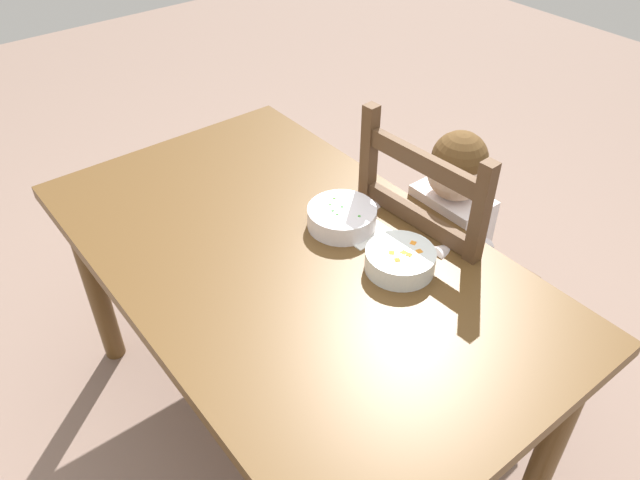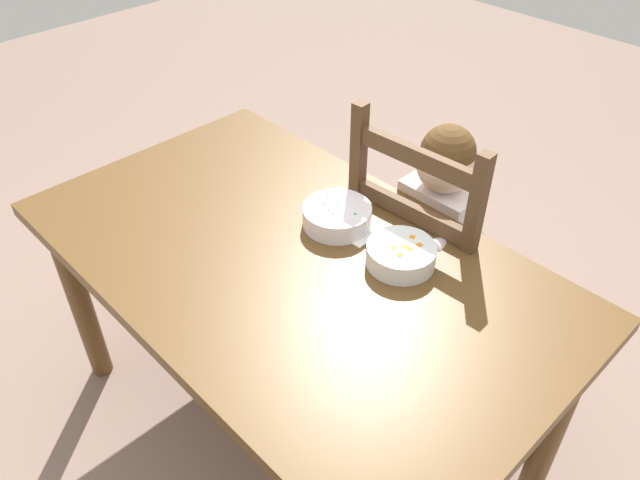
{
  "view_description": "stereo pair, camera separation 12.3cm",
  "coord_description": "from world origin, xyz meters",
  "views": [
    {
      "loc": [
        1.01,
        -0.7,
        1.76
      ],
      "look_at": [
        0.05,
        0.05,
        0.78
      ],
      "focal_mm": 34.76,
      "sensor_mm": 36.0,
      "label": 1
    },
    {
      "loc": [
        0.93,
        -0.79,
        1.76
      ],
      "look_at": [
        0.05,
        0.05,
        0.78
      ],
      "focal_mm": 34.76,
      "sensor_mm": 36.0,
      "label": 2
    }
  ],
  "objects": [
    {
      "name": "ground_plane",
      "position": [
        0.0,
        0.0,
        0.0
      ],
      "size": [
        8.0,
        8.0,
        0.0
      ],
      "primitive_type": "plane",
      "color": "#846A5D"
    },
    {
      "name": "child_figure",
      "position": [
        0.1,
        0.47,
        0.63
      ],
      "size": [
        0.32,
        0.31,
        0.95
      ],
      "color": "white",
      "rests_on": "ground"
    },
    {
      "name": "paper_napkin",
      "position": [
        0.03,
        0.21,
        0.73
      ],
      "size": [
        0.14,
        0.13,
        0.0
      ],
      "primitive_type": "cube",
      "rotation": [
        0.0,
        0.0,
        0.04
      ],
      "color": "white",
      "rests_on": "dining_table"
    },
    {
      "name": "bowl_of_carrots",
      "position": [
        0.21,
        0.18,
        0.75
      ],
      "size": [
        0.18,
        0.18,
        0.06
      ],
      "color": "white",
      "rests_on": "dining_table"
    },
    {
      "name": "bowl_of_peas",
      "position": [
        -0.01,
        0.18,
        0.76
      ],
      "size": [
        0.19,
        0.19,
        0.06
      ],
      "color": "white",
      "rests_on": "dining_table"
    },
    {
      "name": "dining_chair",
      "position": [
        0.1,
        0.47,
        0.47
      ],
      "size": [
        0.44,
        0.44,
        1.01
      ],
      "color": "#503621",
      "rests_on": "ground"
    },
    {
      "name": "spoon",
      "position": [
        0.14,
        0.19,
        0.73
      ],
      "size": [
        0.13,
        0.08,
        0.01
      ],
      "color": "silver",
      "rests_on": "dining_table"
    },
    {
      "name": "dining_table",
      "position": [
        0.0,
        0.0,
        0.63
      ],
      "size": [
        1.45,
        0.86,
        0.73
      ],
      "color": "brown",
      "rests_on": "ground"
    }
  ]
}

